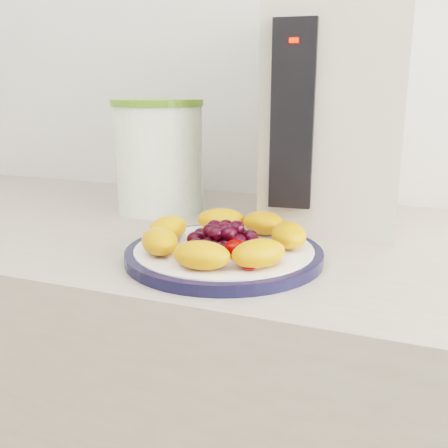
% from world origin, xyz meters
% --- Properties ---
extents(plate_rim, '(0.27, 0.27, 0.01)m').
position_xyz_m(plate_rim, '(0.02, 1.06, 0.91)').
color(plate_rim, black).
rests_on(plate_rim, counter).
extents(plate_face, '(0.24, 0.24, 0.02)m').
position_xyz_m(plate_face, '(0.02, 1.06, 0.91)').
color(plate_face, white).
rests_on(plate_face, counter).
extents(canister, '(0.21, 0.21, 0.20)m').
position_xyz_m(canister, '(-0.20, 1.29, 1.00)').
color(canister, '#486E23').
rests_on(canister, counter).
extents(canister_lid, '(0.22, 0.22, 0.01)m').
position_xyz_m(canister_lid, '(-0.20, 1.29, 1.10)').
color(canister_lid, '#58802A').
rests_on(canister_lid, canister).
extents(appliance_body, '(0.24, 0.31, 0.36)m').
position_xyz_m(appliance_body, '(0.11, 1.34, 1.08)').
color(appliance_body, '#B9B0A2').
rests_on(appliance_body, counter).
extents(appliance_panel, '(0.06, 0.03, 0.27)m').
position_xyz_m(appliance_panel, '(0.08, 1.18, 1.09)').
color(appliance_panel, black).
rests_on(appliance_panel, appliance_body).
extents(appliance_led, '(0.01, 0.01, 0.01)m').
position_xyz_m(appliance_led, '(0.08, 1.17, 1.19)').
color(appliance_led, '#FF0C05').
rests_on(appliance_led, appliance_panel).
extents(fruit_plate, '(0.23, 0.23, 0.04)m').
position_xyz_m(fruit_plate, '(0.02, 1.05, 0.93)').
color(fruit_plate, orange).
rests_on(fruit_plate, plate_face).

